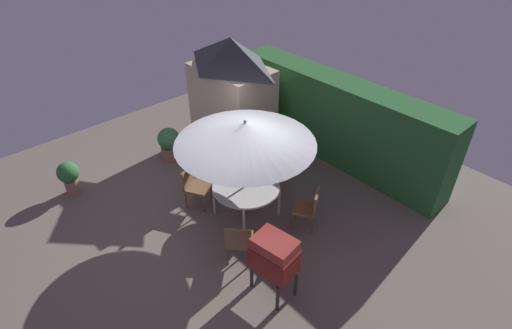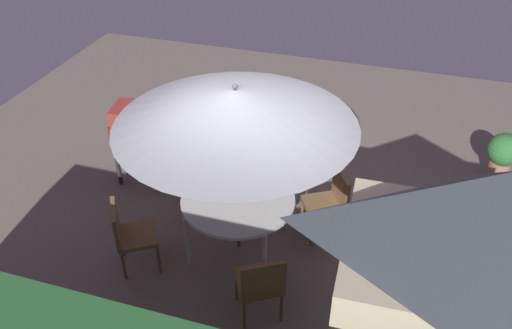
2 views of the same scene
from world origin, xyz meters
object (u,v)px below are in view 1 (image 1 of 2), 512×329
patio_umbrella (245,133)px  potted_plant_by_grill (69,176)px  chair_toward_hedge (262,164)px  potted_plant_by_shed (169,143)px  bbq_grill (274,256)px  chair_toward_house (194,184)px  chair_near_shed (239,240)px  chair_far_side (310,206)px  garden_shed (232,92)px  patio_table (246,188)px

patio_umbrella → potted_plant_by_grill: size_ratio=3.36×
patio_umbrella → chair_toward_hedge: size_ratio=2.93×
patio_umbrella → potted_plant_by_shed: size_ratio=3.14×
bbq_grill → chair_toward_house: size_ratio=1.33×
patio_umbrella → potted_plant_by_grill: (-3.14, -2.39, -1.51)m
potted_plant_by_grill → chair_near_shed: bearing=20.2°
patio_umbrella → chair_far_side: 1.94m
chair_toward_hedge → chair_near_shed: bearing=-52.8°
patio_umbrella → chair_far_side: patio_umbrella is taller
chair_near_shed → potted_plant_by_grill: size_ratio=1.15×
garden_shed → potted_plant_by_grill: garden_shed is taller
chair_toward_hedge → potted_plant_by_grill: chair_toward_hedge is taller
patio_umbrella → chair_toward_house: bearing=-149.9°
patio_table → potted_plant_by_grill: potted_plant_by_grill is taller
bbq_grill → patio_umbrella: bearing=152.1°
patio_table → chair_near_shed: (0.86, -0.92, -0.17)m
potted_plant_by_grill → patio_umbrella: bearing=37.3°
garden_shed → potted_plant_by_grill: (-0.74, -4.02, -0.96)m
patio_umbrella → chair_near_shed: patio_umbrella is taller
patio_umbrella → chair_toward_hedge: bearing=120.6°
chair_toward_house → patio_umbrella: bearing=30.1°
patio_table → chair_far_side: bearing=32.2°
bbq_grill → potted_plant_by_shed: size_ratio=1.43×
bbq_grill → potted_plant_by_shed: bbq_grill is taller
chair_near_shed → potted_plant_by_grill: (-3.99, -1.47, -0.06)m
patio_umbrella → potted_plant_by_grill: 4.22m
garden_shed → chair_far_side: (3.48, -0.95, -0.90)m
chair_near_shed → garden_shed: bearing=141.8°
bbq_grill → patio_table: bearing=152.1°
patio_umbrella → chair_far_side: size_ratio=2.93×
chair_toward_hedge → chair_toward_house: same height
garden_shed → chair_near_shed: bearing=-38.2°
bbq_grill → potted_plant_by_grill: bbq_grill is taller
garden_shed → potted_plant_by_shed: 1.99m
potted_plant_by_shed → bbq_grill: bearing=-10.9°
chair_near_shed → chair_toward_house: (-1.86, 0.34, 0.00)m
patio_table → potted_plant_by_grill: 3.95m
bbq_grill → chair_far_side: 1.77m
patio_umbrella → chair_toward_hedge: (-0.57, 0.97, -1.45)m
chair_near_shed → potted_plant_by_grill: chair_near_shed is taller
patio_table → chair_toward_hedge: 1.14m
patio_table → bbq_grill: bearing=-27.9°
bbq_grill → chair_toward_house: bbq_grill is taller
patio_umbrella → bbq_grill: (1.74, -0.92, -1.12)m
patio_umbrella → chair_far_side: bearing=32.2°
chair_far_side → chair_toward_hedge: bearing=170.4°
bbq_grill → chair_toward_hedge: (-2.31, 1.89, -0.33)m
garden_shed → chair_far_side: 3.72m
garden_shed → potted_plant_by_shed: size_ratio=3.32×
chair_toward_house → chair_far_side: bearing=31.2°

